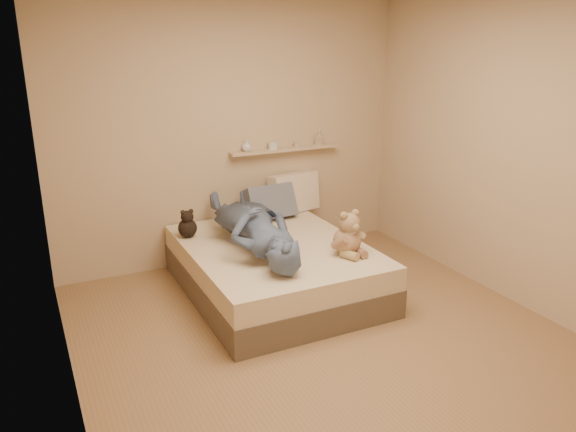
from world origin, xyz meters
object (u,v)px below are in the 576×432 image
pillow_grey (271,203)px  person (254,226)px  teddy_bear (348,236)px  wall_shelf (285,149)px  pillow_cream (294,192)px  dark_plush (187,225)px  game_console (283,252)px  bed (274,268)px

pillow_grey → person: person is taller
teddy_bear → wall_shelf: (0.08, 1.40, 0.49)m
teddy_bear → pillow_cream: (0.15, 1.32, 0.04)m
pillow_grey → wall_shelf: 0.59m
wall_shelf → teddy_bear: bearing=-93.5°
person → pillow_grey: bearing=-121.3°
dark_plush → person: 0.67m
wall_shelf → pillow_grey: bearing=-140.6°
dark_plush → wall_shelf: 1.35m
game_console → pillow_grey: (0.43, 1.19, 0.03)m
bed → teddy_bear: size_ratio=4.81×
teddy_bear → pillow_grey: size_ratio=0.79×
game_console → wall_shelf: (0.70, 1.41, 0.51)m
pillow_cream → wall_shelf: (-0.06, 0.08, 0.45)m
dark_plush → wall_shelf: wall_shelf is taller
dark_plush → pillow_grey: 0.93m
game_console → person: bearing=93.0°
bed → game_console: game_console is taller
game_console → teddy_bear: (0.61, 0.01, 0.03)m
bed → teddy_bear: teddy_bear is taller
dark_plush → wall_shelf: bearing=17.9°
game_console → teddy_bear: teddy_bear is taller
bed → teddy_bear: bearing=-46.3°
game_console → pillow_cream: (0.76, 1.33, 0.06)m
game_console → bed: bearing=73.4°
teddy_bear → dark_plush: size_ratio=1.47×
pillow_grey → dark_plush: bearing=-170.0°
pillow_grey → person: bearing=-125.3°
teddy_bear → person: bearing=140.8°
bed → game_console: size_ratio=11.55×
game_console → pillow_cream: size_ratio=0.30×
teddy_bear → dark_plush: bearing=137.2°
pillow_cream → person: size_ratio=0.34×
teddy_bear → wall_shelf: size_ratio=0.33×
dark_plush → person: bearing=-47.3°
dark_plush → pillow_cream: 1.28m
teddy_bear → wall_shelf: 1.48m
dark_plush → person: person is taller
bed → pillow_grey: pillow_grey is taller
teddy_bear → pillow_cream: size_ratio=0.72×
person → wall_shelf: 1.22m
game_console → pillow_grey: 1.27m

